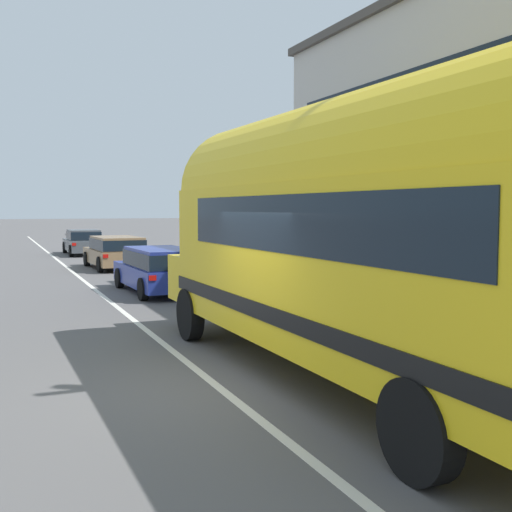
{
  "coord_description": "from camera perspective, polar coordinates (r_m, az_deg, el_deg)",
  "views": [
    {
      "loc": [
        -2.91,
        -8.33,
        2.55
      ],
      "look_at": [
        1.73,
        2.74,
        1.64
      ],
      "focal_mm": 44.13,
      "sensor_mm": 36.0,
      "label": 1
    }
  ],
  "objects": [
    {
      "name": "car_lead",
      "position": [
        19.07,
        -8.73,
        -0.99
      ],
      "size": [
        1.97,
        4.53,
        1.37
      ],
      "color": "navy",
      "rests_on": "ground"
    },
    {
      "name": "car_second",
      "position": [
        27.13,
        -12.6,
        0.51
      ],
      "size": [
        2.15,
        4.52,
        1.37
      ],
      "color": "olive",
      "rests_on": "ground"
    },
    {
      "name": "painted_bus",
      "position": [
        8.61,
        10.5,
        2.61
      ],
      "size": [
        2.72,
        11.51,
        4.12
      ],
      "color": "yellow",
      "rests_on": "ground"
    },
    {
      "name": "car_third",
      "position": [
        35.99,
        -15.37,
        1.31
      ],
      "size": [
        1.89,
        4.65,
        1.37
      ],
      "color": "#474C51",
      "rests_on": "ground"
    },
    {
      "name": "lane_markings",
      "position": [
        20.99,
        -10.03,
        -2.69
      ],
      "size": [
        3.72,
        80.0,
        0.01
      ],
      "color": "silver",
      "rests_on": "ground"
    },
    {
      "name": "ground_plane",
      "position": [
        9.19,
        -3.42,
        -11.8
      ],
      "size": [
        300.0,
        300.0,
        0.0
      ],
      "primitive_type": "plane",
      "color": "#565454"
    },
    {
      "name": "sidewalk_slab",
      "position": [
        19.98,
        -0.38,
        -2.78
      ],
      "size": [
        2.09,
        90.0,
        0.15
      ],
      "primitive_type": "cube",
      "color": "#9E9B93",
      "rests_on": "ground"
    }
  ]
}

